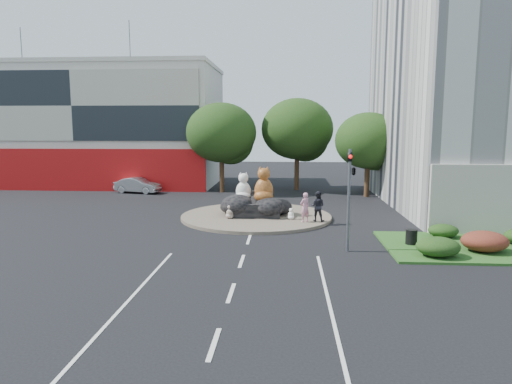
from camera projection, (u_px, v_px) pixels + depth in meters
The scene contains 21 objects.
ground at pixel (242, 261), 20.67m from camera, with size 120.00×120.00×0.00m, color black.
roundabout_island at pixel (256, 216), 30.53m from camera, with size 10.00×10.00×0.20m, color brown.
rock_plinth at pixel (256, 208), 30.45m from camera, with size 3.20×2.60×0.90m, color black, non-canonical shape.
shophouse_block at pixel (99, 126), 48.54m from camera, with size 25.20×12.30×17.40m.
grass_verge at pixel (486, 247), 22.84m from camera, with size 10.00×6.00×0.12m, color #23531B.
tree_left at pixel (222, 136), 41.98m from camera, with size 6.46×6.46×8.27m.
tree_mid at pixel (298, 132), 43.45m from camera, with size 6.84×6.84×8.76m.
tree_right at pixel (369, 143), 39.24m from camera, with size 5.70×5.70×7.30m.
hedge_near_green at pixel (438, 247), 20.99m from camera, with size 2.00×1.60×0.90m, color black.
hedge_red at pixel (485, 241), 21.80m from camera, with size 2.20×1.76×0.99m, color #541B16.
hedge_back_green at pixel (443, 231), 24.65m from camera, with size 1.60×1.28×0.72m, color black.
traffic_light at pixel (351, 178), 21.79m from camera, with size 0.44×1.24×5.00m.
street_lamp at pixel (469, 152), 27.09m from camera, with size 2.34×0.22×8.06m.
cat_white at pixel (243, 186), 30.60m from camera, with size 1.18×1.02×1.96m, color silver, non-canonical shape.
cat_tabby at pixel (264, 184), 30.09m from camera, with size 1.43×1.24×2.39m, color #A34F22, non-canonical shape.
kitten_calico at pixel (230, 211), 29.31m from camera, with size 0.57×0.50×0.96m, color silver, non-canonical shape.
kitten_white at pixel (291, 213), 29.06m from camera, with size 0.45×0.39×0.75m, color white, non-canonical shape.
pedestrian_pink at pixel (305, 207), 28.15m from camera, with size 0.67×0.44×1.83m, color #C88197.
pedestrian_dark at pixel (318, 206), 28.40m from camera, with size 0.92×0.71×1.89m, color black.
parked_car at pixel (138, 185), 41.98m from camera, with size 1.50×4.30×1.42m, color #96989D.
litter_bin at pixel (411, 237), 23.19m from camera, with size 0.57×0.57×0.75m, color black.
Camera 1 is at (1.97, -19.93, 6.04)m, focal length 32.00 mm.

